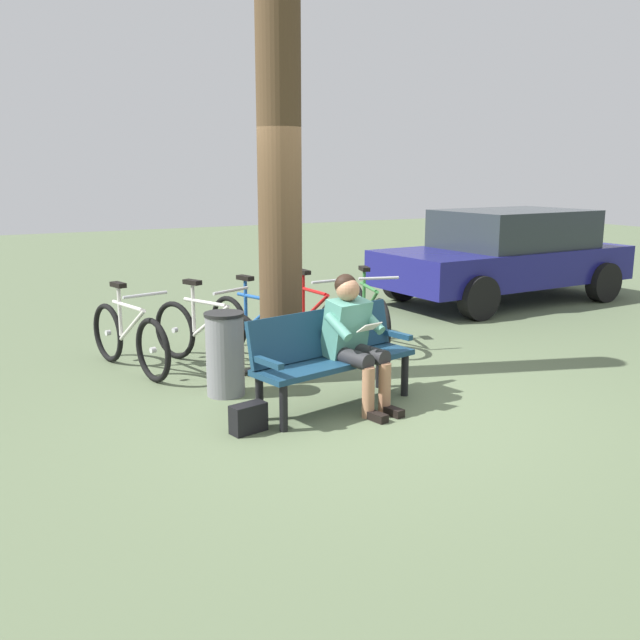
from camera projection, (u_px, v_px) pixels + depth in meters
name	position (u px, v px, depth m)	size (l,w,h in m)	color
ground_plane	(361.00, 405.00, 6.39)	(40.00, 40.00, 0.00)	#566647
bench	(330.00, 351.00, 6.28)	(1.66, 0.79, 0.87)	navy
person_reading	(354.00, 335.00, 6.21)	(0.54, 0.82, 1.20)	#4C8C7A
handbag	(248.00, 418.00, 5.70)	(0.30, 0.14, 0.24)	black
tree_trunk	(280.00, 179.00, 6.77)	(0.43, 0.43, 4.02)	#4C3823
litter_bin	(225.00, 354.00, 6.60)	(0.38, 0.38, 0.80)	slate
bicycle_red	(368.00, 315.00, 8.55)	(0.60, 1.63, 0.94)	black
bicycle_black	(311.00, 320.00, 8.30)	(0.48, 1.68, 0.94)	black
bicycle_purple	(256.00, 328.00, 7.87)	(0.61, 1.63, 0.94)	black
bicycle_orange	(206.00, 334.00, 7.58)	(0.74, 1.57, 0.94)	black
bicycle_silver	(129.00, 338.00, 7.39)	(0.55, 1.65, 0.94)	black
parked_car	(506.00, 254.00, 11.32)	(4.28, 2.18, 1.47)	navy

